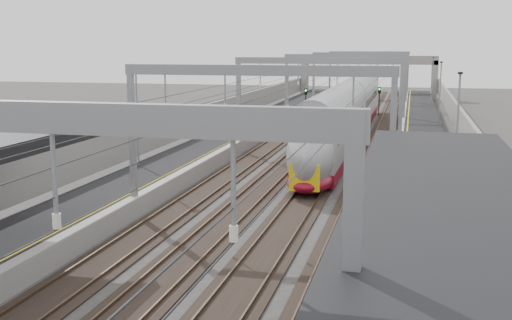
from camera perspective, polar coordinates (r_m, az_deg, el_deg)
The scene contains 13 objects.
platform_left at distance 54.78m, azimuth -2.46°, elevation 1.74°, with size 4.00×120.00×1.00m, color black.
platform_right at distance 52.68m, azimuth 14.51°, elevation 1.09°, with size 4.00×120.00×1.00m, color black.
tracks at distance 53.21m, azimuth 5.85°, elevation 0.96°, with size 11.40×140.00×0.20m.
overhead_line at distance 59.15m, azimuth 6.84°, elevation 7.79°, with size 13.00×140.00×6.60m.
canopy_right at distance 10.65m, azimuth 18.38°, elevation -8.92°, with size 4.40×30.00×4.24m.
overbridge at distance 107.35m, azimuth 9.97°, elevation 8.28°, with size 22.00×2.20×6.90m.
wall_left at distance 55.60m, azimuth -5.65°, elevation 2.97°, with size 0.30×120.00×3.20m, color gray.
wall_right at distance 52.68m, azimuth 18.04°, elevation 2.12°, with size 0.30×120.00×3.20m, color gray.
train at distance 57.88m, azimuth 8.07°, elevation 3.71°, with size 2.73×49.67×4.31m.
bench at distance 19.98m, azimuth 14.48°, elevation -10.40°, with size 0.73×1.89×0.95m.
signal_green at distance 76.95m, azimuth 4.45°, elevation 5.57°, with size 0.32×0.32×3.48m.
signal_red_near at distance 80.40m, azimuth 10.90°, elevation 5.61°, with size 0.32×0.32×3.48m.
signal_red_far at distance 75.79m, azimuth 12.40°, elevation 5.30°, with size 0.32×0.32×3.48m.
Camera 1 is at (7.05, -7.07, 8.47)m, focal length 45.00 mm.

